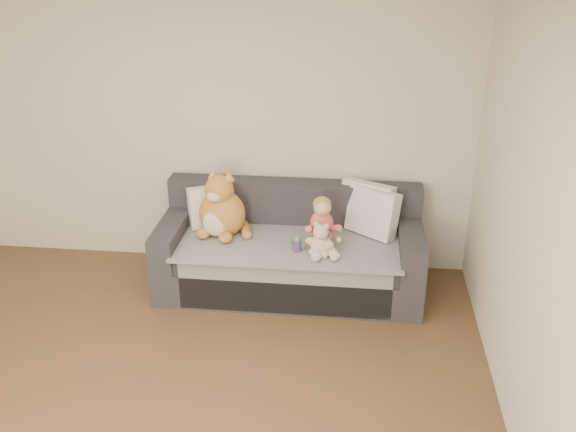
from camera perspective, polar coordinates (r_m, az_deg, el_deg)
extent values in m
plane|color=beige|center=(5.63, -6.65, 8.11)|extent=(4.50, 0.00, 4.50)
plane|color=beige|center=(3.34, 23.38, -5.94)|extent=(0.00, 5.00, 5.00)
cube|color=#2C2D32|center=(5.53, 0.17, -5.01)|extent=(2.20, 0.90, 0.30)
cube|color=#2C2D32|center=(5.39, 0.14, -3.09)|extent=(1.90, 0.80, 0.15)
cube|color=#2C2D32|center=(5.62, 0.56, 1.19)|extent=(2.20, 0.20, 0.40)
cube|color=#2C2D32|center=(5.57, -10.11, -1.70)|extent=(0.20, 0.90, 0.30)
cube|color=#2C2D32|center=(5.38, 10.83, -2.72)|extent=(0.20, 0.90, 0.30)
cube|color=#99999C|center=(5.34, 0.12, -2.37)|extent=(1.85, 0.88, 0.02)
cube|color=#99999C|center=(5.11, -0.36, -6.71)|extent=(1.70, 0.02, 0.41)
cube|color=beige|center=(5.58, -6.82, 0.88)|extent=(0.43, 0.33, 0.37)
cube|color=beige|center=(5.51, 6.99, 0.86)|extent=(0.50, 0.39, 0.43)
cube|color=beige|center=(5.42, 7.54, 0.36)|extent=(0.47, 0.42, 0.42)
ellipsoid|color=#E85256|center=(5.25, 2.99, -1.77)|extent=(0.20, 0.16, 0.16)
ellipsoid|color=#E85256|center=(5.21, 3.01, -0.60)|extent=(0.19, 0.16, 0.21)
ellipsoid|color=#DBAA8C|center=(5.14, 3.06, 0.77)|extent=(0.14, 0.14, 0.14)
ellipsoid|color=tan|center=(5.15, 3.04, 1.09)|extent=(0.15, 0.15, 0.12)
cylinder|color=#E85256|center=(5.15, 2.04, -1.14)|extent=(0.08, 0.20, 0.13)
cylinder|color=#E85256|center=(5.17, 4.14, -1.08)|extent=(0.14, 0.20, 0.13)
ellipsoid|color=#DBAA8C|center=(5.11, 1.79, -2.19)|extent=(0.05, 0.05, 0.05)
ellipsoid|color=#DBAA8C|center=(5.14, 4.54, -2.11)|extent=(0.05, 0.05, 0.05)
cylinder|color=#E5B2C6|center=(5.12, 2.56, -3.08)|extent=(0.08, 0.25, 0.08)
cylinder|color=#E5B2C6|center=(5.13, 3.83, -3.03)|extent=(0.15, 0.26, 0.08)
ellipsoid|color=#DBAA8C|center=(5.01, 2.55, -3.79)|extent=(0.06, 0.08, 0.04)
ellipsoid|color=#DBAA8C|center=(5.03, 4.17, -3.73)|extent=(0.06, 0.08, 0.04)
ellipsoid|color=#B07327|center=(5.43, -5.86, 0.20)|extent=(0.39, 0.34, 0.41)
ellipsoid|color=beige|center=(5.33, -6.51, -0.67)|extent=(0.21, 0.09, 0.23)
ellipsoid|color=#B07327|center=(5.31, -6.13, 2.41)|extent=(0.24, 0.24, 0.24)
ellipsoid|color=beige|center=(5.24, -6.63, 1.69)|extent=(0.11, 0.07, 0.08)
cone|color=#B07327|center=(5.33, -6.67, 3.81)|extent=(0.11, 0.11, 0.08)
cone|color=pink|center=(5.32, -6.74, 3.70)|extent=(0.07, 0.07, 0.05)
cone|color=#B07327|center=(5.27, -5.27, 3.61)|extent=(0.11, 0.11, 0.08)
cone|color=pink|center=(5.26, -5.35, 3.50)|extent=(0.07, 0.07, 0.05)
ellipsoid|color=#B07327|center=(5.41, -7.53, -1.52)|extent=(0.11, 0.14, 0.09)
ellipsoid|color=#B07327|center=(5.32, -5.57, -1.89)|extent=(0.11, 0.14, 0.09)
cylinder|color=#B07327|center=(5.45, -3.81, -1.19)|extent=(0.14, 0.27, 0.09)
ellipsoid|color=beige|center=(5.10, 2.95, -2.56)|extent=(0.18, 0.15, 0.18)
ellipsoid|color=beige|center=(5.04, 2.93, -1.42)|extent=(0.12, 0.12, 0.12)
ellipsoid|color=beige|center=(5.04, 2.54, -0.74)|extent=(0.05, 0.05, 0.05)
ellipsoid|color=beige|center=(5.01, 3.45, -0.91)|extent=(0.05, 0.05, 0.05)
ellipsoid|color=beige|center=(5.01, 2.73, -1.79)|extent=(0.05, 0.05, 0.05)
ellipsoid|color=beige|center=(5.10, 2.03, -2.23)|extent=(0.06, 0.06, 0.06)
ellipsoid|color=beige|center=(5.05, 3.71, -2.56)|extent=(0.06, 0.06, 0.06)
ellipsoid|color=beige|center=(5.10, 2.21, -3.25)|extent=(0.07, 0.07, 0.07)
ellipsoid|color=beige|center=(5.07, 3.22, -3.45)|extent=(0.07, 0.07, 0.07)
ellipsoid|color=white|center=(5.18, 3.08, -2.31)|extent=(0.15, 0.19, 0.14)
ellipsoid|color=white|center=(5.08, 3.13, -2.18)|extent=(0.09, 0.09, 0.09)
ellipsoid|color=black|center=(5.07, 2.80, -1.66)|extent=(0.03, 0.03, 0.03)
ellipsoid|color=black|center=(5.07, 3.48, -1.67)|extent=(0.03, 0.03, 0.03)
cylinder|color=#5B338C|center=(5.16, 0.80, -2.58)|extent=(0.08, 0.08, 0.10)
cone|color=green|center=(5.13, 0.81, -1.97)|extent=(0.07, 0.07, 0.04)
cylinder|color=green|center=(5.17, 0.26, -2.46)|extent=(0.02, 0.02, 0.07)
cylinder|color=green|center=(5.15, 1.35, -2.58)|extent=(0.02, 0.02, 0.07)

